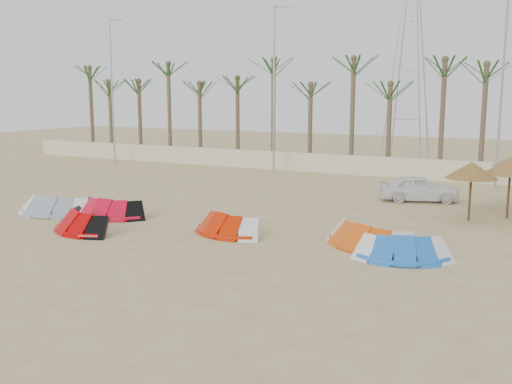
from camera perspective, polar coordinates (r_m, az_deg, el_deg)
The scene contains 16 objects.
ground at distance 18.93m, azimuth -8.53°, elevation -6.59°, with size 120.00×120.00×0.00m, color #CFB880.
boundary_wall at distance 38.46m, azimuth 11.16°, elevation 2.59°, with size 60.00×0.30×1.30m, color beige.
palm_line at distance 39.46m, azimuth 13.02°, elevation 11.13°, with size 52.00×4.00×7.70m.
lamp_a at distance 46.32m, azimuth -14.17°, elevation 9.99°, with size 1.25×0.14×11.00m.
lamp_b at distance 38.47m, azimuth 1.86°, elevation 10.40°, with size 1.25×0.14×11.00m.
lamp_c at distance 34.73m, azimuth 23.45°, elevation 9.71°, with size 1.25×0.14×11.00m.
pylon at distance 44.05m, azimuth 14.62°, elevation 2.48°, with size 3.00×3.00×14.00m, color #A5A8AD, non-canonical shape.
kite_grey at distance 27.07m, azimuth -19.10°, elevation -1.18°, with size 3.66×2.09×0.90m.
kite_red_left at distance 25.82m, azimuth -14.07°, elevation -1.44°, with size 3.52×1.80×0.90m.
kite_red_mid at distance 23.49m, azimuth -16.56°, elevation -2.64°, with size 3.75×2.57×0.90m.
kite_red_right at distance 22.08m, azimuth -2.69°, elevation -3.02°, with size 3.55×2.34×0.90m.
kite_orange at distance 20.58m, azimuth 11.33°, elevation -4.14°, with size 4.02×2.74×0.90m.
kite_blue at distance 19.25m, azimuth 14.72°, elevation -5.25°, with size 3.41×2.32×0.90m.
parasol_left at distance 26.61m, azimuth 24.11°, elevation 2.36°, with size 2.22×2.22×2.63m.
parasol_mid at distance 25.53m, azimuth 20.76°, elevation 2.04°, with size 2.16×2.16×2.51m.
car at distance 29.67m, azimuth 15.98°, elevation 0.35°, with size 1.55×3.86×1.31m, color white.
Camera 1 is at (10.82, -14.61, 5.26)m, focal length 40.00 mm.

